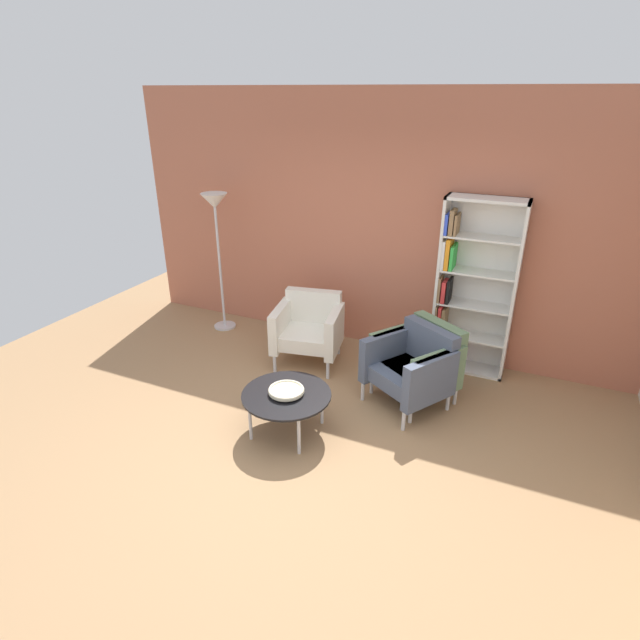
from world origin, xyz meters
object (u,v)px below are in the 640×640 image
object	(u,v)px
armchair_corner_red	(412,366)
armchair_near_window	(420,361)
coffee_table_low	(286,396)
floor_lamp_torchiere	(216,218)
armchair_by_bookshelf	(309,327)
decorative_bowl	(286,390)
bookshelf_tall	(468,289)

from	to	relation	value
armchair_corner_red	armchair_near_window	world-z (taller)	same
coffee_table_low	floor_lamp_torchiere	distance (m)	2.66
armchair_by_bookshelf	floor_lamp_torchiere	xyz separation A→B (m)	(-1.40, 0.35, 1.03)
decorative_bowl	floor_lamp_torchiere	size ratio (longest dim) A/B	0.18
armchair_near_window	floor_lamp_torchiere	xyz separation A→B (m)	(-2.73, 0.59, 1.03)
bookshelf_tall	floor_lamp_torchiere	bearing A→B (deg)	-175.71
decorative_bowl	armchair_by_bookshelf	distance (m)	1.35
armchair_near_window	floor_lamp_torchiere	size ratio (longest dim) A/B	0.54
coffee_table_low	armchair_corner_red	distance (m)	1.28
bookshelf_tall	armchair_corner_red	size ratio (longest dim) A/B	2.03
bookshelf_tall	coffee_table_low	world-z (taller)	bookshelf_tall
armchair_corner_red	armchair_near_window	bearing A→B (deg)	104.66
bookshelf_tall	armchair_by_bookshelf	distance (m)	1.78
coffee_table_low	floor_lamp_torchiere	xyz separation A→B (m)	(-1.80, 1.64, 1.08)
coffee_table_low	armchair_by_bookshelf	xyz separation A→B (m)	(-0.40, 1.29, 0.04)
bookshelf_tall	decorative_bowl	distance (m)	2.28
decorative_bowl	floor_lamp_torchiere	world-z (taller)	floor_lamp_torchiere
coffee_table_low	armchair_near_window	distance (m)	1.41
armchair_corner_red	floor_lamp_torchiere	distance (m)	2.97
armchair_corner_red	armchair_near_window	xyz separation A→B (m)	(0.04, 0.14, 0.00)
coffee_table_low	armchair_near_window	xyz separation A→B (m)	(0.94, 1.05, 0.04)
coffee_table_low	decorative_bowl	distance (m)	0.06
bookshelf_tall	floor_lamp_torchiere	distance (m)	3.06
decorative_bowl	armchair_by_bookshelf	size ratio (longest dim) A/B	0.39
armchair_by_bookshelf	armchair_corner_red	world-z (taller)	same
bookshelf_tall	armchair_by_bookshelf	size ratio (longest dim) A/B	2.30
bookshelf_tall	armchair_near_window	world-z (taller)	bookshelf_tall
armchair_by_bookshelf	coffee_table_low	bearing A→B (deg)	-83.93
coffee_table_low	armchair_by_bookshelf	world-z (taller)	armchair_by_bookshelf
bookshelf_tall	coffee_table_low	bearing A→B (deg)	-122.85
armchair_corner_red	floor_lamp_torchiere	world-z (taller)	floor_lamp_torchiere
decorative_bowl	armchair_near_window	bearing A→B (deg)	48.39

